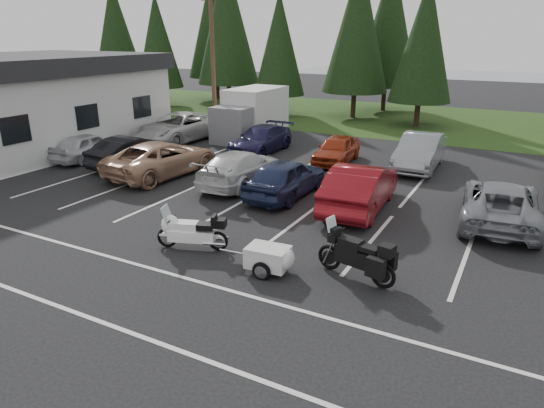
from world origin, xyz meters
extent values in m
plane|color=black|center=(0.00, 0.00, 0.00)|extent=(120.00, 120.00, 0.00)
cube|color=#1C3711|center=(0.00, 24.00, 0.01)|extent=(80.00, 16.00, 0.01)
cube|color=slate|center=(4.00, 55.00, 0.00)|extent=(70.00, 50.00, 0.02)
cylinder|color=#473321|center=(-10.00, 12.00, 4.50)|extent=(0.26, 0.26, 9.00)
cube|color=silver|center=(0.00, 2.00, 0.00)|extent=(32.00, 16.00, 0.01)
cylinder|color=#332316|center=(-28.00, 22.50, 1.25)|extent=(0.36, 0.36, 2.50)
cone|color=black|center=(-28.00, 22.50, 6.24)|extent=(4.58, 4.58, 8.84)
cylinder|color=#332316|center=(-22.00, 21.20, 1.08)|extent=(0.36, 0.36, 2.16)
cone|color=black|center=(-22.00, 21.20, 5.40)|extent=(3.96, 3.96, 7.65)
cylinder|color=#332316|center=(-16.00, 22.80, 1.39)|extent=(0.36, 0.36, 2.78)
cone|color=black|center=(-16.00, 22.80, 6.96)|extent=(5.10, 5.10, 9.86)
cylinder|color=#332316|center=(-10.50, 21.40, 1.06)|extent=(0.36, 0.36, 2.11)
cone|color=black|center=(-10.50, 21.40, 5.28)|extent=(3.87, 3.87, 7.48)
cylinder|color=#332316|center=(-5.00, 22.90, 1.31)|extent=(0.36, 0.36, 2.62)
cone|color=black|center=(-5.00, 22.90, 6.54)|extent=(4.80, 4.80, 9.27)
cylinder|color=#332316|center=(0.00, 21.60, 1.13)|extent=(0.36, 0.36, 2.26)
cone|color=black|center=(0.00, 21.60, 5.64)|extent=(4.14, 4.14, 7.99)
cylinder|color=#332316|center=(-20.00, 27.00, 1.44)|extent=(0.36, 0.36, 2.88)
cone|color=black|center=(-20.00, 27.00, 7.20)|extent=(5.28, 5.28, 10.20)
cylinder|color=#332316|center=(-4.00, 27.50, 1.36)|extent=(0.36, 0.36, 2.71)
cone|color=black|center=(-4.00, 27.50, 6.78)|extent=(4.97, 4.97, 9.61)
imported|color=silver|center=(-12.34, 4.31, 0.68)|extent=(1.68, 4.04, 1.37)
imported|color=black|center=(-9.45, 4.32, 0.73)|extent=(1.97, 4.56, 1.46)
imported|color=tan|center=(-7.26, 3.84, 0.76)|extent=(2.96, 5.67, 1.52)
imported|color=silver|center=(-3.42, 4.29, 0.71)|extent=(2.15, 4.95, 1.42)
imported|color=#1B2445|center=(-1.06, 3.75, 0.75)|extent=(1.82, 4.41, 1.50)
imported|color=maroon|center=(1.93, 3.71, 0.82)|extent=(2.08, 5.11, 1.65)
imported|color=gray|center=(6.48, 4.57, 0.71)|extent=(2.76, 5.29, 1.42)
imported|color=beige|center=(-11.17, 9.91, 0.82)|extent=(2.96, 5.99, 1.63)
imported|color=#1A183C|center=(-5.58, 9.79, 0.68)|extent=(1.92, 4.70, 1.36)
imported|color=#992D13|center=(-1.20, 9.55, 0.66)|extent=(1.77, 3.96, 1.32)
imported|color=gray|center=(2.59, 10.40, 0.80)|extent=(1.82, 4.89, 1.60)
camera|label=1|loc=(6.93, -12.31, 5.99)|focal=32.00mm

